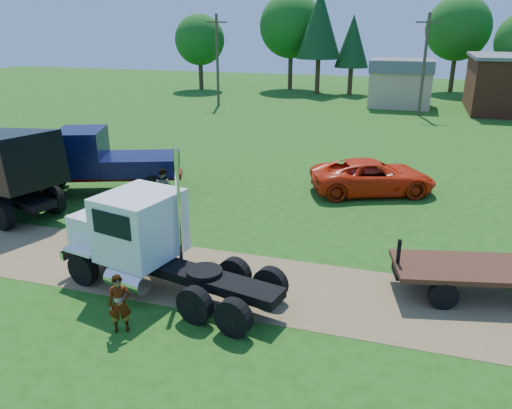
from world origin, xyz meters
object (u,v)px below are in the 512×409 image
(orange_pickup, at_px, (373,177))
(flatbed_trailer, at_px, (509,274))
(spectator_a, at_px, (120,304))
(white_semi_tractor, at_px, (143,240))
(navy_truck, at_px, (97,161))

(orange_pickup, relative_size, flatbed_trailer, 0.84)
(orange_pickup, relative_size, spectator_a, 3.58)
(orange_pickup, bearing_deg, white_semi_tractor, 129.46)
(white_semi_tractor, height_order, navy_truck, white_semi_tractor)
(flatbed_trailer, bearing_deg, orange_pickup, 106.15)
(white_semi_tractor, relative_size, spectator_a, 4.54)
(navy_truck, height_order, spectator_a, navy_truck)
(orange_pickup, bearing_deg, flatbed_trailer, -173.76)
(navy_truck, distance_m, spectator_a, 12.98)
(navy_truck, xyz_separation_m, flatbed_trailer, (18.28, -5.15, -0.88))
(orange_pickup, distance_m, spectator_a, 15.53)
(spectator_a, bearing_deg, orange_pickup, 41.83)
(spectator_a, bearing_deg, white_semi_tractor, 77.93)
(navy_truck, height_order, orange_pickup, navy_truck)
(navy_truck, relative_size, orange_pickup, 1.23)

